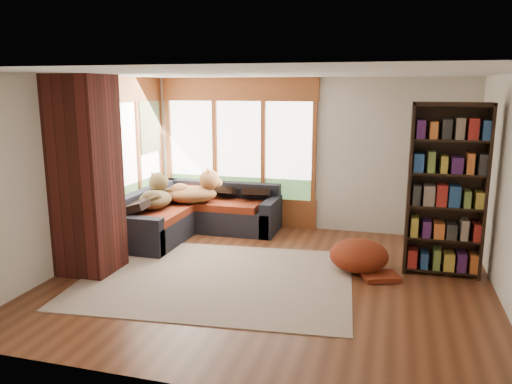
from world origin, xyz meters
The scene contains 16 objects.
floor centered at (0.00, 0.00, 0.00)m, with size 5.50×5.50×0.00m, color #502816.
ceiling centered at (0.00, 0.00, 2.60)m, with size 5.50×5.50×0.00m, color white.
wall_back centered at (0.00, 2.50, 1.30)m, with size 5.50×0.04×2.60m, color silver.
wall_front centered at (0.00, -2.50, 1.30)m, with size 5.50×0.04×2.60m, color silver.
wall_left centered at (-2.75, 0.00, 1.30)m, with size 0.04×5.00×2.60m, color silver.
windows_back centered at (-1.20, 2.47, 1.35)m, with size 2.82×0.10×1.90m.
windows_left centered at (-2.72, 1.20, 1.35)m, with size 0.10×2.62×1.90m.
roller_blind centered at (-2.69, 2.03, 1.75)m, with size 0.03×0.72×0.90m, color #6F8258.
brick_chimney centered at (-2.40, -0.35, 1.30)m, with size 0.70×0.70×2.60m, color #471914.
sectional_sofa centered at (-1.95, 1.70, 0.30)m, with size 2.20×2.20×0.80m.
area_rug centered at (-0.67, -0.18, 0.01)m, with size 3.45×2.64×0.01m, color beige.
bookshelf centered at (2.14, 0.79, 1.13)m, with size 0.97×0.32×2.26m.
pouf centered at (1.08, 0.61, 0.23)m, with size 0.79×0.79×0.43m, color maroon.
dog_tan centered at (-1.72, 1.70, 0.78)m, with size 1.00×0.85×0.49m.
dog_brindle centered at (-2.23, 1.24, 0.77)m, with size 0.69×0.93×0.47m.
throw_pillows centered at (-1.92, 1.85, 0.78)m, with size 1.98×1.68×0.45m.
Camera 1 is at (1.47, -5.93, 2.44)m, focal length 35.00 mm.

